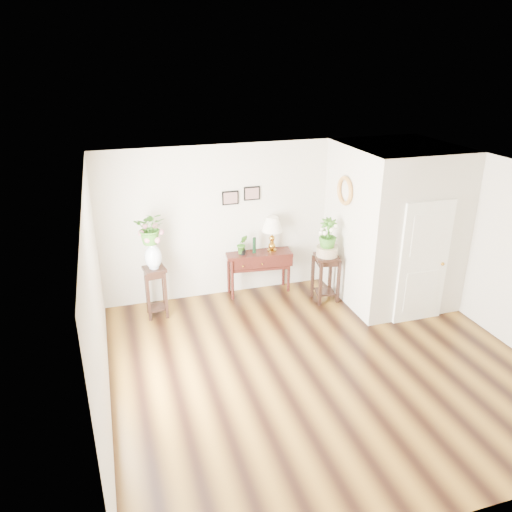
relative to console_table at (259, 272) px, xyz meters
name	(u,v)px	position (x,y,z in m)	size (l,w,h in m)	color
floor	(322,365)	(0.17, -2.57, -0.41)	(6.00, 5.50, 0.02)	brown
ceiling	(333,178)	(0.17, -2.57, 2.39)	(6.00, 5.50, 0.02)	white
wall_back	(265,218)	(0.17, 0.18, 0.99)	(6.00, 0.02, 2.80)	silver
wall_front	(460,407)	(0.17, -5.32, 0.99)	(6.00, 0.02, 2.80)	silver
wall_left	(98,310)	(-2.83, -2.57, 0.99)	(0.02, 5.50, 2.80)	silver
wall_right	(508,254)	(3.17, -2.57, 0.99)	(0.02, 5.50, 2.80)	silver
partition	(393,224)	(2.27, -0.79, 0.99)	(1.80, 1.95, 2.80)	silver
door	(424,263)	(2.27, -1.79, 0.64)	(0.90, 0.05, 2.10)	white
art_print_left	(230,198)	(-0.48, 0.16, 1.44)	(0.30, 0.02, 0.25)	black
art_print_right	(252,193)	(-0.08, 0.16, 1.49)	(0.30, 0.02, 0.25)	black
wall_ornament	(345,191)	(1.33, -0.67, 1.64)	(0.51, 0.51, 0.07)	gold
console_table	(259,272)	(0.00, 0.00, 0.00)	(1.22, 0.41, 0.81)	black
table_lamp	(272,233)	(0.26, 0.00, 0.76)	(0.38, 0.38, 0.67)	#AA7A20
green_vase	(254,244)	(-0.09, 0.00, 0.58)	(0.06, 0.06, 0.30)	black
potted_plant	(242,245)	(-0.32, 0.00, 0.59)	(0.20, 0.16, 0.36)	#34701F
plant_stand_a	(156,292)	(-1.95, -0.35, 0.04)	(0.35, 0.35, 0.90)	black
porcelain_vase	(153,255)	(-1.95, -0.35, 0.72)	(0.28, 0.28, 0.49)	white
lily_arrangement	(151,230)	(-1.95, -0.35, 1.17)	(0.50, 0.44, 0.56)	#34701F
plant_stand_b	(325,278)	(1.07, -0.66, 0.03)	(0.41, 0.41, 0.88)	black
ceramic_bowl	(327,251)	(1.07, -0.66, 0.55)	(0.38, 0.38, 0.17)	#B3AB98
narcissus	(328,234)	(1.07, -0.66, 0.88)	(0.32, 0.32, 0.57)	#34701F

